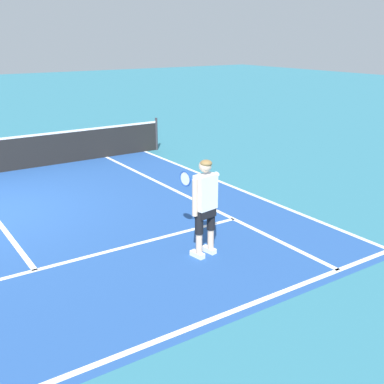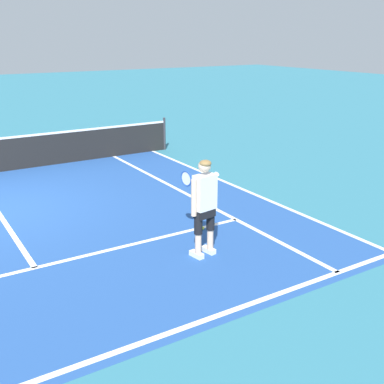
# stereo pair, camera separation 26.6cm
# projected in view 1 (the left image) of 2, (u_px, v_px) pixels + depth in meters

# --- Properties ---
(court_inner_surface) EXTENTS (10.98, 9.54, 0.00)m
(court_inner_surface) POSITION_uv_depth(u_px,v_px,m) (7.00, 234.00, 9.19)
(court_inner_surface) COLOR #234C93
(court_inner_surface) RESTS_ON ground
(line_baseline) EXTENTS (10.98, 0.10, 0.01)m
(line_baseline) POSITION_uv_depth(u_px,v_px,m) (104.00, 361.00, 5.58)
(line_baseline) COLOR white
(line_baseline) RESTS_ON ground
(line_service) EXTENTS (8.23, 0.10, 0.01)m
(line_service) POSITION_uv_depth(u_px,v_px,m) (35.00, 270.00, 7.75)
(line_service) COLOR white
(line_service) RESTS_ON ground
(line_singles_right) EXTENTS (0.10, 9.14, 0.01)m
(line_singles_right) POSITION_uv_depth(u_px,v_px,m) (186.00, 196.00, 11.37)
(line_singles_right) COLOR white
(line_singles_right) RESTS_ON ground
(line_doubles_right) EXTENTS (0.10, 9.14, 0.01)m
(line_doubles_right) POSITION_uv_depth(u_px,v_px,m) (231.00, 186.00, 12.09)
(line_doubles_right) COLOR white
(line_doubles_right) RESTS_ON ground
(tennis_player) EXTENTS (0.60, 1.18, 1.71)m
(tennis_player) POSITION_uv_depth(u_px,v_px,m) (204.00, 201.00, 8.00)
(tennis_player) COLOR white
(tennis_player) RESTS_ON ground
(tennis_ball_near_feet) EXTENTS (0.07, 0.07, 0.07)m
(tennis_ball_near_feet) POSITION_uv_depth(u_px,v_px,m) (201.00, 228.00, 9.38)
(tennis_ball_near_feet) COLOR #CCE02D
(tennis_ball_near_feet) RESTS_ON ground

